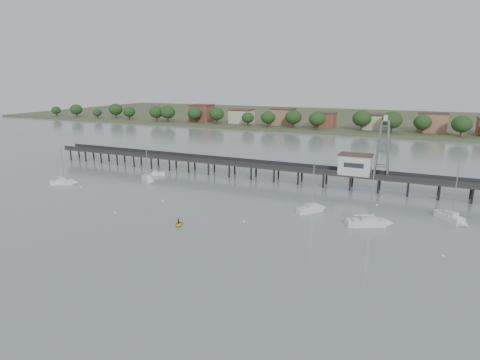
{
  "coord_description": "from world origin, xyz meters",
  "views": [
    {
      "loc": [
        39.32,
        -45.18,
        28.43
      ],
      "look_at": [
        0.24,
        42.0,
        4.0
      ],
      "focal_mm": 30.0,
      "sensor_mm": 36.0,
      "label": 1
    }
  ],
  "objects_px": {
    "white_tender": "(158,174)",
    "yellow_dinghy": "(179,225)",
    "sailboat_c": "(314,209)",
    "sailboat_a": "(67,182)",
    "lattice_tower": "(383,149)",
    "sailboat_e": "(455,220)",
    "sailboat_d": "(375,223)",
    "pier": "(265,166)",
    "sailboat_b": "(149,180)"
  },
  "relations": [
    {
      "from": "lattice_tower",
      "to": "sailboat_e",
      "type": "distance_m",
      "value": 26.24
    },
    {
      "from": "sailboat_b",
      "to": "sailboat_d",
      "type": "bearing_deg",
      "value": 25.46
    },
    {
      "from": "sailboat_c",
      "to": "sailboat_e",
      "type": "distance_m",
      "value": 27.95
    },
    {
      "from": "white_tender",
      "to": "yellow_dinghy",
      "type": "relative_size",
      "value": 1.54
    },
    {
      "from": "sailboat_d",
      "to": "sailboat_b",
      "type": "height_order",
      "value": "sailboat_d"
    },
    {
      "from": "sailboat_a",
      "to": "white_tender",
      "type": "relative_size",
      "value": 2.48
    },
    {
      "from": "sailboat_e",
      "to": "pier",
      "type": "bearing_deg",
      "value": -152.0
    },
    {
      "from": "sailboat_a",
      "to": "sailboat_c",
      "type": "xyz_separation_m",
      "value": [
        67.7,
        5.16,
        -0.0
      ]
    },
    {
      "from": "pier",
      "to": "sailboat_a",
      "type": "height_order",
      "value": "sailboat_a"
    },
    {
      "from": "sailboat_e",
      "to": "sailboat_b",
      "type": "height_order",
      "value": "sailboat_e"
    },
    {
      "from": "lattice_tower",
      "to": "yellow_dinghy",
      "type": "xyz_separation_m",
      "value": [
        -33.89,
        -41.92,
        -11.1
      ]
    },
    {
      "from": "sailboat_b",
      "to": "white_tender",
      "type": "height_order",
      "value": "sailboat_b"
    },
    {
      "from": "sailboat_e",
      "to": "yellow_dinghy",
      "type": "bearing_deg",
      "value": -105.79
    },
    {
      "from": "sailboat_c",
      "to": "sailboat_b",
      "type": "height_order",
      "value": "sailboat_c"
    },
    {
      "from": "pier",
      "to": "yellow_dinghy",
      "type": "height_order",
      "value": "pier"
    },
    {
      "from": "sailboat_d",
      "to": "white_tender",
      "type": "xyz_separation_m",
      "value": [
        -64.08,
        17.79,
        -0.14
      ]
    },
    {
      "from": "lattice_tower",
      "to": "sailboat_c",
      "type": "relative_size",
      "value": 1.33
    },
    {
      "from": "sailboat_d",
      "to": "sailboat_b",
      "type": "relative_size",
      "value": 1.34
    },
    {
      "from": "lattice_tower",
      "to": "yellow_dinghy",
      "type": "relative_size",
      "value": 5.34
    },
    {
      "from": "white_tender",
      "to": "yellow_dinghy",
      "type": "bearing_deg",
      "value": -72.94
    },
    {
      "from": "sailboat_e",
      "to": "sailboat_d",
      "type": "bearing_deg",
      "value": -101.67
    },
    {
      "from": "lattice_tower",
      "to": "sailboat_a",
      "type": "bearing_deg",
      "value": -160.73
    },
    {
      "from": "yellow_dinghy",
      "to": "sailboat_e",
      "type": "bearing_deg",
      "value": 6.98
    },
    {
      "from": "sailboat_d",
      "to": "sailboat_e",
      "type": "xyz_separation_m",
      "value": [
        14.56,
        8.35,
        0.01
      ]
    },
    {
      "from": "lattice_tower",
      "to": "sailboat_e",
      "type": "xyz_separation_m",
      "value": [
        16.17,
        -17.82,
        -10.45
      ]
    },
    {
      "from": "lattice_tower",
      "to": "sailboat_d",
      "type": "distance_m",
      "value": 28.23
    },
    {
      "from": "sailboat_d",
      "to": "sailboat_a",
      "type": "bearing_deg",
      "value": 155.48
    },
    {
      "from": "sailboat_a",
      "to": "sailboat_e",
      "type": "bearing_deg",
      "value": -26.3
    },
    {
      "from": "sailboat_a",
      "to": "sailboat_b",
      "type": "xyz_separation_m",
      "value": [
        19.06,
        11.19,
        0.0
      ]
    },
    {
      "from": "lattice_tower",
      "to": "sailboat_c",
      "type": "bearing_deg",
      "value": -116.85
    },
    {
      "from": "sailboat_a",
      "to": "yellow_dinghy",
      "type": "bearing_deg",
      "value": -49.72
    },
    {
      "from": "pier",
      "to": "sailboat_b",
      "type": "distance_m",
      "value": 33.08
    },
    {
      "from": "sailboat_d",
      "to": "sailboat_b",
      "type": "bearing_deg",
      "value": 145.47
    },
    {
      "from": "lattice_tower",
      "to": "sailboat_c",
      "type": "xyz_separation_m",
      "value": [
        -11.39,
        -22.49,
        -10.45
      ]
    },
    {
      "from": "sailboat_a",
      "to": "sailboat_b",
      "type": "distance_m",
      "value": 22.1
    },
    {
      "from": "white_tender",
      "to": "yellow_dinghy",
      "type": "xyz_separation_m",
      "value": [
        28.59,
        -33.54,
        -0.5
      ]
    },
    {
      "from": "lattice_tower",
      "to": "sailboat_c",
      "type": "height_order",
      "value": "lattice_tower"
    },
    {
      "from": "sailboat_a",
      "to": "sailboat_c",
      "type": "bearing_deg",
      "value": -27.84
    },
    {
      "from": "sailboat_c",
      "to": "sailboat_a",
      "type": "bearing_deg",
      "value": 132.34
    },
    {
      "from": "sailboat_a",
      "to": "white_tender",
      "type": "bearing_deg",
      "value": 17.04
    },
    {
      "from": "sailboat_a",
      "to": "white_tender",
      "type": "height_order",
      "value": "sailboat_a"
    },
    {
      "from": "pier",
      "to": "sailboat_e",
      "type": "distance_m",
      "value": 50.99
    },
    {
      "from": "sailboat_c",
      "to": "white_tender",
      "type": "distance_m",
      "value": 53.0
    },
    {
      "from": "pier",
      "to": "lattice_tower",
      "type": "xyz_separation_m",
      "value": [
        31.5,
        0.0,
        7.31
      ]
    },
    {
      "from": "sailboat_c",
      "to": "yellow_dinghy",
      "type": "bearing_deg",
      "value": 168.79
    },
    {
      "from": "sailboat_c",
      "to": "white_tender",
      "type": "bearing_deg",
      "value": 112.54
    },
    {
      "from": "pier",
      "to": "sailboat_a",
      "type": "relative_size",
      "value": 13.49
    },
    {
      "from": "sailboat_a",
      "to": "sailboat_e",
      "type": "distance_m",
      "value": 95.76
    },
    {
      "from": "lattice_tower",
      "to": "sailboat_d",
      "type": "height_order",
      "value": "lattice_tower"
    },
    {
      "from": "white_tender",
      "to": "yellow_dinghy",
      "type": "distance_m",
      "value": 44.07
    }
  ]
}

